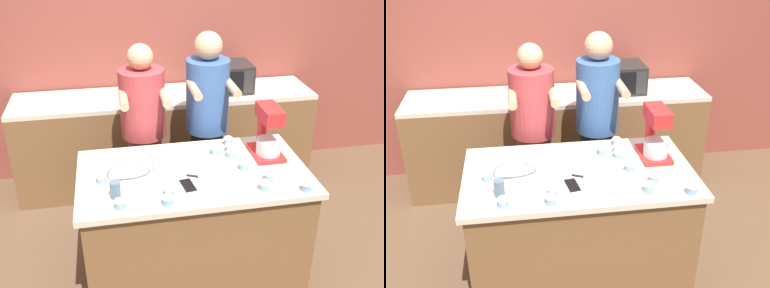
# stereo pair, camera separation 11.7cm
# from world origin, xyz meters

# --- Properties ---
(ground_plane) EXTENTS (16.00, 16.00, 0.00)m
(ground_plane) POSITION_xyz_m (0.00, 0.00, 0.00)
(ground_plane) COLOR brown
(back_wall) EXTENTS (10.00, 0.06, 2.70)m
(back_wall) POSITION_xyz_m (0.00, 1.74, 1.35)
(back_wall) COLOR brown
(back_wall) RESTS_ON ground_plane
(island_counter) EXTENTS (1.53, 0.87, 0.89)m
(island_counter) POSITION_xyz_m (0.00, 0.00, 0.45)
(island_counter) COLOR brown
(island_counter) RESTS_ON ground_plane
(back_counter) EXTENTS (2.80, 0.60, 0.92)m
(back_counter) POSITION_xyz_m (0.00, 1.39, 0.46)
(back_counter) COLOR brown
(back_counter) RESTS_ON ground_plane
(person_left) EXTENTS (0.36, 0.52, 1.58)m
(person_left) POSITION_xyz_m (-0.26, 0.71, 0.83)
(person_left) COLOR brown
(person_left) RESTS_ON ground_plane
(person_right) EXTENTS (0.35, 0.51, 1.65)m
(person_right) POSITION_xyz_m (0.25, 0.71, 0.87)
(person_right) COLOR #232328
(person_right) RESTS_ON ground_plane
(stand_mixer) EXTENTS (0.20, 0.30, 0.37)m
(stand_mixer) POSITION_xyz_m (0.55, 0.13, 1.06)
(stand_mixer) COLOR red
(stand_mixer) RESTS_ON island_counter
(mixing_bowl) EXTENTS (0.29, 0.29, 0.16)m
(mixing_bowl) POSITION_xyz_m (-0.41, -0.04, 0.98)
(mixing_bowl) COLOR #BCBCC1
(mixing_bowl) RESTS_ON island_counter
(baking_tray) EXTENTS (0.38, 0.29, 0.04)m
(baking_tray) POSITION_xyz_m (-0.07, 0.18, 0.91)
(baking_tray) COLOR #BCBCC1
(baking_tray) RESTS_ON island_counter
(microwave_oven) EXTENTS (0.47, 0.36, 0.26)m
(microwave_oven) POSITION_xyz_m (0.58, 1.39, 1.06)
(microwave_oven) COLOR black
(microwave_oven) RESTS_ON back_counter
(cell_phone) EXTENTS (0.09, 0.15, 0.01)m
(cell_phone) POSITION_xyz_m (-0.07, -0.18, 0.90)
(cell_phone) COLOR black
(cell_phone) RESTS_ON island_counter
(drinking_glass) EXTENTS (0.06, 0.06, 0.11)m
(drinking_glass) POSITION_xyz_m (-0.52, -0.22, 0.95)
(drinking_glass) COLOR slate
(drinking_glass) RESTS_ON island_counter
(small_plate) EXTENTS (0.17, 0.17, 0.02)m
(small_plate) POSITION_xyz_m (0.25, -0.26, 0.90)
(small_plate) COLOR white
(small_plate) RESTS_ON island_counter
(knife) EXTENTS (0.21, 0.11, 0.01)m
(knife) POSITION_xyz_m (0.03, -0.09, 0.90)
(knife) COLOR #BCBCC1
(knife) RESTS_ON island_counter
(cupcake_0) EXTENTS (0.07, 0.07, 0.07)m
(cupcake_0) POSITION_xyz_m (-0.22, -0.35, 0.93)
(cupcake_0) COLOR #759EC6
(cupcake_0) RESTS_ON island_counter
(cupcake_1) EXTENTS (0.07, 0.07, 0.07)m
(cupcake_1) POSITION_xyz_m (0.34, -0.04, 0.93)
(cupcake_1) COLOR #759EC6
(cupcake_1) RESTS_ON island_counter
(cupcake_2) EXTENTS (0.07, 0.07, 0.07)m
(cupcake_2) POSITION_xyz_m (-0.20, -0.26, 0.93)
(cupcake_2) COLOR #759EC6
(cupcake_2) RESTS_ON island_counter
(cupcake_3) EXTENTS (0.07, 0.07, 0.07)m
(cupcake_3) POSITION_xyz_m (0.30, 0.15, 0.93)
(cupcake_3) COLOR #759EC6
(cupcake_3) RESTS_ON island_counter
(cupcake_4) EXTENTS (0.07, 0.07, 0.07)m
(cupcake_4) POSITION_xyz_m (0.45, -0.20, 0.93)
(cupcake_4) COLOR #759EC6
(cupcake_4) RESTS_ON island_counter
(cupcake_5) EXTENTS (0.07, 0.07, 0.07)m
(cupcake_5) POSITION_xyz_m (0.31, 0.23, 0.93)
(cupcake_5) COLOR #759EC6
(cupcake_5) RESTS_ON island_counter
(cupcake_6) EXTENTS (0.07, 0.07, 0.07)m
(cupcake_6) POSITION_xyz_m (-0.50, -0.34, 0.93)
(cupcake_6) COLOR #759EC6
(cupcake_6) RESTS_ON island_counter
(cupcake_7) EXTENTS (0.07, 0.07, 0.07)m
(cupcake_7) POSITION_xyz_m (0.64, -0.37, 0.93)
(cupcake_7) COLOR #759EC6
(cupcake_7) RESTS_ON island_counter
(cupcake_8) EXTENTS (0.07, 0.07, 0.07)m
(cupcake_8) POSITION_xyz_m (-0.60, -0.03, 0.93)
(cupcake_8) COLOR #759EC6
(cupcake_8) RESTS_ON island_counter
(cupcake_9) EXTENTS (0.07, 0.07, 0.07)m
(cupcake_9) POSITION_xyz_m (0.20, 0.21, 0.93)
(cupcake_9) COLOR #759EC6
(cupcake_9) RESTS_ON island_counter
(cupcake_10) EXTENTS (0.07, 0.07, 0.07)m
(cupcake_10) POSITION_xyz_m (0.33, 0.34, 0.93)
(cupcake_10) COLOR #759EC6
(cupcake_10) RESTS_ON island_counter
(cupcake_11) EXTENTS (0.07, 0.07, 0.07)m
(cupcake_11) POSITION_xyz_m (0.39, -0.30, 0.93)
(cupcake_11) COLOR #759EC6
(cupcake_11) RESTS_ON island_counter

